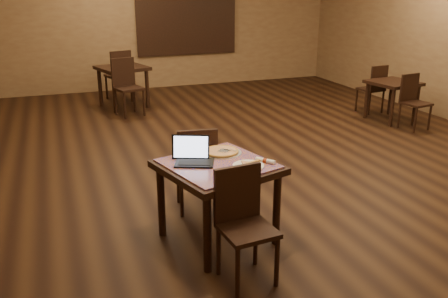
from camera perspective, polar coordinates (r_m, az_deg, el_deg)
name	(u,v)px	position (r m, az deg, el deg)	size (l,w,h in m)	color
ground	(250,153)	(6.76, 3.21, -0.47)	(10.00, 10.00, 0.00)	black
wall_back	(165,21)	(11.16, -7.12, 15.05)	(8.00, 0.02, 3.00)	olive
mural	(187,18)	(11.25, -4.51, 15.41)	(2.34, 0.05, 1.64)	#255189
tiled_table	(218,174)	(4.25, -0.75, -2.99)	(1.14, 1.14, 0.76)	black
chair_main_near	(243,218)	(3.78, 2.29, -8.25)	(0.44, 0.44, 0.93)	black
chair_main_far	(197,165)	(4.85, -3.31, -1.93)	(0.46, 0.46, 0.93)	black
laptop	(193,155)	(4.23, -3.78, -0.78)	(0.40, 0.38, 0.23)	black
plate	(248,166)	(4.13, 2.95, -2.04)	(0.27, 0.27, 0.02)	white
pizza_slice	(248,164)	(4.12, 2.96, -1.85)	(0.19, 0.19, 0.02)	beige
pizza_pan	(221,153)	(4.46, -0.32, -0.43)	(0.38, 0.38, 0.01)	silver
pizza_whole	(221,151)	(4.46, -0.32, -0.26)	(0.33, 0.33, 0.02)	beige
spatula	(224,151)	(4.45, 0.01, -0.20)	(0.09, 0.22, 0.01)	silver
napkin_roll	(265,161)	(4.23, 5.00, -1.40)	(0.14, 0.17, 0.04)	white
other_table_a	(393,88)	(8.79, 19.65, 6.93)	(0.84, 0.84, 0.69)	black
other_table_a_chair_near	(413,98)	(8.41, 21.76, 5.69)	(0.44, 0.44, 0.90)	black
other_table_a_chair_far	(374,86)	(9.21, 17.62, 7.21)	(0.44, 0.44, 0.90)	black
other_table_b	(122,73)	(9.43, -12.12, 8.89)	(1.05, 1.05, 0.79)	black
other_table_b_chair_near	(126,83)	(8.85, -11.66, 7.75)	(0.55, 0.55, 1.02)	black
other_table_b_chair_far	(120,72)	(10.03, -12.46, 8.99)	(0.55, 0.55, 1.02)	black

